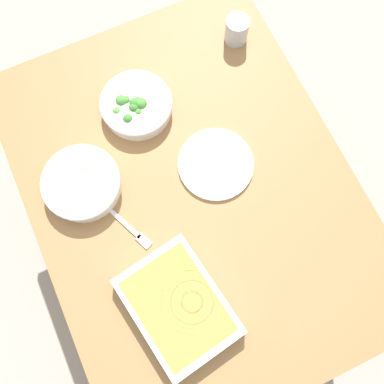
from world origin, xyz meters
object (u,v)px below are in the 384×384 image
(broccoli_bowl, at_px, (136,105))
(baking_dish, at_px, (178,306))
(side_plate, at_px, (216,164))
(stew_bowl, at_px, (82,184))
(drink_cup, at_px, (237,31))
(fork_on_table, at_px, (130,229))
(spoon_by_stew, at_px, (97,193))

(broccoli_bowl, bearing_deg, baking_dish, 167.91)
(side_plate, bearing_deg, stew_bowl, 75.20)
(broccoli_bowl, height_order, drink_cup, drink_cup)
(drink_cup, relative_size, fork_on_table, 0.50)
(stew_bowl, xyz_separation_m, drink_cup, (0.26, -0.61, 0.01))
(spoon_by_stew, bearing_deg, baking_dish, -167.64)
(drink_cup, height_order, side_plate, drink_cup)
(stew_bowl, bearing_deg, broccoli_bowl, -55.51)
(broccoli_bowl, distance_m, spoon_by_stew, 0.28)
(baking_dish, xyz_separation_m, fork_on_table, (0.25, 0.04, -0.03))
(stew_bowl, distance_m, fork_on_table, 0.19)
(stew_bowl, height_order, baking_dish, baking_dish)
(baking_dish, bearing_deg, spoon_by_stew, 12.36)
(stew_bowl, xyz_separation_m, fork_on_table, (-0.17, -0.07, -0.03))
(drink_cup, bearing_deg, baking_dish, 143.28)
(baking_dish, relative_size, drink_cup, 3.90)
(spoon_by_stew, bearing_deg, stew_bowl, 36.16)
(fork_on_table, bearing_deg, spoon_by_stew, 19.45)
(baking_dish, relative_size, fork_on_table, 1.96)
(baking_dish, bearing_deg, fork_on_table, 8.35)
(drink_cup, bearing_deg, spoon_by_stew, 116.56)
(fork_on_table, bearing_deg, stew_bowl, 23.34)
(baking_dish, relative_size, side_plate, 1.51)
(stew_bowl, xyz_separation_m, side_plate, (-0.10, -0.37, -0.03))
(stew_bowl, height_order, side_plate, stew_bowl)
(drink_cup, relative_size, spoon_by_stew, 0.56)
(side_plate, bearing_deg, baking_dish, 140.42)
(drink_cup, bearing_deg, stew_bowl, 112.86)
(side_plate, height_order, fork_on_table, side_plate)
(side_plate, xyz_separation_m, spoon_by_stew, (0.06, 0.34, -0.00))
(baking_dish, height_order, side_plate, baking_dish)
(side_plate, xyz_separation_m, fork_on_table, (-0.07, 0.30, -0.00))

